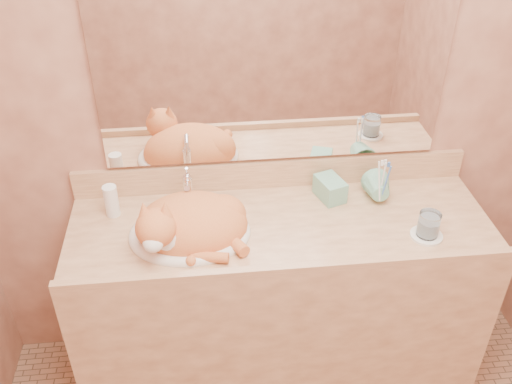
{
  "coord_description": "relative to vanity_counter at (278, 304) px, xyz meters",
  "views": [
    {
      "loc": [
        -0.28,
        -0.94,
        2.19
      ],
      "look_at": [
        -0.1,
        0.7,
        1.02
      ],
      "focal_mm": 40.0,
      "sensor_mm": 36.0,
      "label": 1
    }
  ],
  "objects": [
    {
      "name": "saucer",
      "position": [
        0.52,
        -0.12,
        0.43
      ],
      "size": [
        0.12,
        0.12,
        0.01
      ],
      "primitive_type": "cylinder",
      "color": "white",
      "rests_on": "vanity_counter"
    },
    {
      "name": "sink_basin",
      "position": [
        -0.34,
        -0.02,
        0.49
      ],
      "size": [
        0.51,
        0.46,
        0.14
      ],
      "primitive_type": null,
      "rotation": [
        0.0,
        0.0,
        -0.25
      ],
      "color": "white",
      "rests_on": "vanity_counter"
    },
    {
      "name": "faucet",
      "position": [
        -0.34,
        0.15,
        0.51
      ],
      "size": [
        0.06,
        0.12,
        0.17
      ],
      "primitive_type": null,
      "rotation": [
        0.0,
        0.0,
        0.16
      ],
      "color": "white",
      "rests_on": "vanity_counter"
    },
    {
      "name": "vanity_counter",
      "position": [
        0.0,
        0.0,
        0.0
      ],
      "size": [
        1.6,
        0.55,
        0.85
      ],
      "primitive_type": null,
      "color": "#9A6845",
      "rests_on": "floor"
    },
    {
      "name": "wall_back",
      "position": [
        0.0,
        0.28,
        0.82
      ],
      "size": [
        2.4,
        0.02,
        2.5
      ],
      "primitive_type": "cube",
      "color": "brown",
      "rests_on": "ground"
    },
    {
      "name": "toothbrush_cup",
      "position": [
        0.4,
        0.07,
        0.48
      ],
      "size": [
        0.12,
        0.12,
        0.11
      ],
      "primitive_type": "imported",
      "rotation": [
        0.0,
        0.0,
        -0.04
      ],
      "color": "#6FB398",
      "rests_on": "vanity_counter"
    },
    {
      "name": "mirror",
      "position": [
        0.0,
        0.26,
        0.97
      ],
      "size": [
        1.3,
        0.02,
        0.8
      ],
      "primitive_type": "cube",
      "color": "white",
      "rests_on": "wall_back"
    },
    {
      "name": "cat",
      "position": [
        -0.35,
        -0.04,
        0.49
      ],
      "size": [
        0.42,
        0.35,
        0.22
      ],
      "primitive_type": null,
      "rotation": [
        0.0,
        0.0,
        -0.02
      ],
      "color": "#C55E2D",
      "rests_on": "sink_basin"
    },
    {
      "name": "soap_dispenser",
      "position": [
        0.24,
        0.09,
        0.52
      ],
      "size": [
        0.11,
        0.11,
        0.2
      ],
      "primitive_type": "imported",
      "rotation": [
        0.0,
        0.0,
        0.33
      ],
      "color": "#6FB398",
      "rests_on": "vanity_counter"
    },
    {
      "name": "water_glass",
      "position": [
        0.52,
        -0.12,
        0.48
      ],
      "size": [
        0.08,
        0.08,
        0.09
      ],
      "primitive_type": "cylinder",
      "color": "white",
      "rests_on": "saucer"
    },
    {
      "name": "toothbrushes",
      "position": [
        0.4,
        0.07,
        0.55
      ],
      "size": [
        0.04,
        0.04,
        0.21
      ],
      "primitive_type": null,
      "color": "white",
      "rests_on": "toothbrush_cup"
    },
    {
      "name": "lotion_bottle",
      "position": [
        -0.63,
        0.14,
        0.49
      ],
      "size": [
        0.05,
        0.05,
        0.13
      ],
      "primitive_type": "cylinder",
      "color": "white",
      "rests_on": "vanity_counter"
    }
  ]
}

